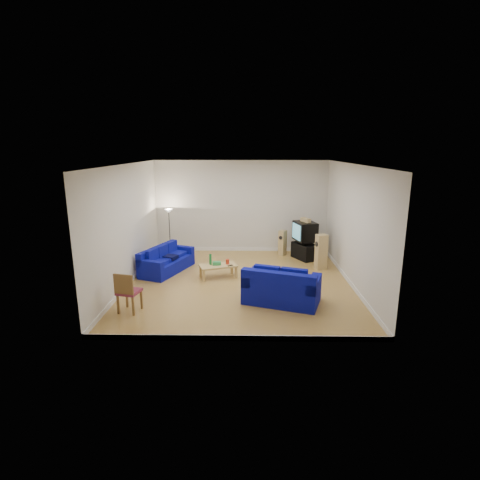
{
  "coord_description": "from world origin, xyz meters",
  "views": [
    {
      "loc": [
        0.17,
        -9.75,
        3.61
      ],
      "look_at": [
        0.0,
        0.4,
        1.1
      ],
      "focal_mm": 28.0,
      "sensor_mm": 36.0,
      "label": 1
    }
  ],
  "objects_px": {
    "coffee_table": "(218,267)",
    "television": "(305,231)",
    "sofa_three_seat": "(166,262)",
    "sofa_loveseat": "(281,290)",
    "tv_stand": "(304,251)"
  },
  "relations": [
    {
      "from": "sofa_loveseat",
      "to": "coffee_table",
      "type": "xyz_separation_m",
      "value": [
        -1.63,
        1.76,
        -0.01
      ]
    },
    {
      "from": "coffee_table",
      "to": "tv_stand",
      "type": "distance_m",
      "value": 3.32
    },
    {
      "from": "sofa_three_seat",
      "to": "coffee_table",
      "type": "relative_size",
      "value": 1.8
    },
    {
      "from": "sofa_three_seat",
      "to": "television",
      "type": "xyz_separation_m",
      "value": [
        4.34,
        1.36,
        0.67
      ]
    },
    {
      "from": "sofa_loveseat",
      "to": "tv_stand",
      "type": "height_order",
      "value": "sofa_loveseat"
    },
    {
      "from": "sofa_three_seat",
      "to": "sofa_loveseat",
      "type": "distance_m",
      "value": 4.0
    },
    {
      "from": "coffee_table",
      "to": "sofa_loveseat",
      "type": "bearing_deg",
      "value": -47.3
    },
    {
      "from": "sofa_three_seat",
      "to": "television",
      "type": "distance_m",
      "value": 4.6
    },
    {
      "from": "sofa_three_seat",
      "to": "sofa_loveseat",
      "type": "bearing_deg",
      "value": 75.55
    },
    {
      "from": "coffee_table",
      "to": "television",
      "type": "distance_m",
      "value": 3.4
    },
    {
      "from": "sofa_loveseat",
      "to": "tv_stand",
      "type": "relative_size",
      "value": 2.27
    },
    {
      "from": "sofa_three_seat",
      "to": "sofa_loveseat",
      "type": "height_order",
      "value": "sofa_loveseat"
    },
    {
      "from": "coffee_table",
      "to": "television",
      "type": "bearing_deg",
      "value": 35.29
    },
    {
      "from": "tv_stand",
      "to": "coffee_table",
      "type": "bearing_deg",
      "value": -82.76
    },
    {
      "from": "sofa_three_seat",
      "to": "tv_stand",
      "type": "distance_m",
      "value": 4.54
    }
  ]
}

